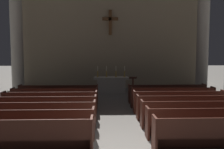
{
  "coord_description": "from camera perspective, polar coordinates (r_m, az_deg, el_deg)",
  "views": [
    {
      "loc": [
        -0.52,
        -6.23,
        2.61
      ],
      "look_at": [
        0.0,
        8.0,
        1.29
      ],
      "focal_mm": 39.9,
      "sensor_mm": 36.0,
      "label": 1
    }
  ],
  "objects": [
    {
      "name": "pew_right_row_2",
      "position": [
        8.22,
        21.72,
        -10.11
      ],
      "size": [
        3.93,
        0.5,
        0.95
      ],
      "color": "#4C2319",
      "rests_on": "ground"
    },
    {
      "name": "pew_right_row_7",
      "position": [
        13.07,
        12.43,
        -4.23
      ],
      "size": [
        3.93,
        0.5,
        0.95
      ],
      "color": "#4C2319",
      "rests_on": "ground"
    },
    {
      "name": "pew_left_row_7",
      "position": [
        12.85,
        -12.06,
        -4.38
      ],
      "size": [
        3.93,
        0.5,
        0.95
      ],
      "color": "#4C2319",
      "rests_on": "ground"
    },
    {
      "name": "column_left_third",
      "position": [
        16.92,
        -21.01,
        8.39
      ],
      "size": [
        1.13,
        1.13,
        7.43
      ],
      "color": "#ADA89E",
      "rests_on": "ground"
    },
    {
      "name": "candlestick_inner_right",
      "position": [
        15.72,
        0.91,
        0.26
      ],
      "size": [
        0.16,
        0.16,
        0.69
      ],
      "color": "#B79338",
      "rests_on": "altar"
    },
    {
      "name": "pew_right_row_6",
      "position": [
        12.07,
        13.68,
        -5.03
      ],
      "size": [
        3.93,
        0.5,
        0.95
      ],
      "color": "#4C2319",
      "rests_on": "ground"
    },
    {
      "name": "lectern",
      "position": [
        14.69,
        4.81,
        -2.8
      ],
      "size": [
        0.44,
        0.36,
        1.15
      ],
      "color": "#4C2319",
      "rests_on": "ground"
    },
    {
      "name": "pew_left_row_2",
      "position": [
        7.87,
        -18.76,
        -10.71
      ],
      "size": [
        3.93,
        0.5,
        0.95
      ],
      "color": "#4C2319",
      "rests_on": "ground"
    },
    {
      "name": "candlestick_outer_left",
      "position": [
        15.7,
        -3.29,
        0.24
      ],
      "size": [
        0.16,
        0.16,
        0.69
      ],
      "color": "#B79338",
      "rests_on": "altar"
    },
    {
      "name": "pew_left_row_3",
      "position": [
        8.84,
        -16.8,
        -8.89
      ],
      "size": [
        3.93,
        0.5,
        0.95
      ],
      "color": "#4C2319",
      "rests_on": "ground"
    },
    {
      "name": "candlestick_outer_right",
      "position": [
        15.75,
        2.9,
        0.26
      ],
      "size": [
        0.16,
        0.16,
        0.69
      ],
      "color": "#B79338",
      "rests_on": "altar"
    },
    {
      "name": "column_right_third",
      "position": [
        17.28,
        20.09,
        8.35
      ],
      "size": [
        1.13,
        1.13,
        7.43
      ],
      "color": "#ADA89E",
      "rests_on": "ground"
    },
    {
      "name": "apse_with_cross",
      "position": [
        18.02,
        -0.44,
        10.4
      ],
      "size": [
        13.09,
        0.46,
        8.43
      ],
      "color": "gray",
      "rests_on": "ground"
    },
    {
      "name": "altar",
      "position": [
        15.78,
        -0.19,
        -2.28
      ],
      "size": [
        2.2,
        0.9,
        1.01
      ],
      "color": "#A8A399",
      "rests_on": "ground"
    },
    {
      "name": "pew_left_row_6",
      "position": [
        11.84,
        -12.94,
        -5.23
      ],
      "size": [
        3.93,
        0.5,
        0.95
      ],
      "color": "#4C2319",
      "rests_on": "ground"
    },
    {
      "name": "pew_right_row_5",
      "position": [
        11.09,
        15.15,
        -5.98
      ],
      "size": [
        3.93,
        0.5,
        0.95
      ],
      "color": "#4C2319",
      "rests_on": "ground"
    },
    {
      "name": "candlestick_inner_left",
      "position": [
        15.7,
        -1.28,
        0.25
      ],
      "size": [
        0.16,
        0.16,
        0.69
      ],
      "color": "#B79338",
      "rests_on": "altar"
    },
    {
      "name": "pew_right_row_4",
      "position": [
        10.11,
        16.91,
        -7.11
      ],
      "size": [
        3.93,
        0.5,
        0.95
      ],
      "color": "#4C2319",
      "rests_on": "ground"
    },
    {
      "name": "pew_left_row_4",
      "position": [
        9.83,
        -15.25,
        -7.42
      ],
      "size": [
        3.93,
        0.5,
        0.95
      ],
      "color": "#4C2319",
      "rests_on": "ground"
    },
    {
      "name": "pew_left_row_5",
      "position": [
        10.83,
        -13.98,
        -6.22
      ],
      "size": [
        3.93,
        0.5,
        0.95
      ],
      "color": "#4C2319",
      "rests_on": "ground"
    },
    {
      "name": "pew_left_row_1",
      "position": [
        6.92,
        -21.31,
        -13.02
      ],
      "size": [
        3.93,
        0.5,
        0.95
      ],
      "color": "#4C2319",
      "rests_on": "ground"
    },
    {
      "name": "pew_right_row_3",
      "position": [
        9.16,
        19.06,
        -8.46
      ],
      "size": [
        3.93,
        0.5,
        0.95
      ],
      "color": "#4C2319",
      "rests_on": "ground"
    }
  ]
}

